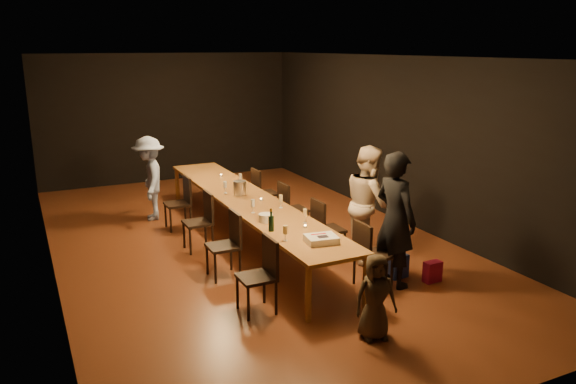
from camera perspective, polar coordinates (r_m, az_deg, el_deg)
name	(u,v)px	position (r m, az deg, el deg)	size (l,w,h in m)	color
ground	(248,242)	(9.40, -4.09, -5.06)	(10.00, 10.00, 0.00)	#4B2212
room_shell	(246,117)	(8.92, -4.33, 7.60)	(6.04, 10.04, 3.02)	black
table	(247,201)	(9.19, -4.17, -0.94)	(0.90, 6.00, 0.75)	#94562B
chair_right_0	(374,254)	(7.63, 8.68, -6.27)	(0.42, 0.42, 0.93)	black
chair_right_1	(329,229)	(8.58, 4.16, -3.73)	(0.42, 0.42, 0.93)	black
chair_right_2	(294,209)	(9.59, 0.58, -1.70)	(0.42, 0.42, 0.93)	black
chair_right_3	(265,193)	(10.64, -2.30, -0.06)	(0.42, 0.42, 0.93)	black
chair_left_0	(256,276)	(6.86, -3.25, -8.55)	(0.42, 0.42, 0.93)	black
chair_left_1	(223,245)	(7.91, -6.63, -5.42)	(0.42, 0.42, 0.93)	black
chair_left_2	(198,222)	(8.99, -9.18, -3.02)	(0.42, 0.42, 0.93)	black
chair_left_3	(177,203)	(10.10, -11.17, -1.13)	(0.42, 0.42, 0.93)	black
woman_birthday	(395,219)	(7.62, 10.84, -2.74)	(0.67, 0.44, 1.85)	black
woman_tan	(369,203)	(8.50, 8.21, -1.14)	(0.85, 0.66, 1.75)	beige
man_blue	(150,178)	(10.69, -13.88, 1.34)	(1.01, 0.58, 1.56)	#8A9ED5
child	(376,297)	(6.35, 8.88, -10.47)	(0.48, 0.31, 0.98)	#3D3122
gift_bag_red	(432,272)	(8.06, 14.47, -7.84)	(0.25, 0.14, 0.29)	#BB1C52
gift_bag_blue	(398,266)	(8.10, 11.10, -7.38)	(0.27, 0.18, 0.33)	navy
birthday_cake	(321,239)	(7.13, 3.41, -4.81)	(0.43, 0.37, 0.09)	white
plate_stack	(266,218)	(7.94, -2.28, -2.63)	(0.20, 0.20, 0.11)	white
champagne_bottle	(271,220)	(7.52, -1.72, -2.84)	(0.07, 0.07, 0.32)	black
ice_bucket	(240,188)	(9.38, -4.93, 0.42)	(0.21, 0.21, 0.24)	#BABABF
wineglass_0	(285,233)	(7.16, -0.28, -4.21)	(0.06, 0.06, 0.21)	beige
wineglass_1	(305,216)	(7.86, 1.74, -2.46)	(0.06, 0.06, 0.21)	beige
wineglass_2	(253,206)	(8.36, -3.58, -1.44)	(0.06, 0.06, 0.21)	silver
wineglass_3	(281,201)	(8.59, -0.73, -0.96)	(0.06, 0.06, 0.21)	beige
wineglass_4	(225,187)	(9.51, -6.40, 0.48)	(0.06, 0.06, 0.21)	silver
wineglass_5	(240,179)	(10.05, -4.86, 1.30)	(0.06, 0.06, 0.21)	silver
tealight_near	(305,227)	(7.70, 1.76, -3.53)	(0.05, 0.05, 0.03)	#B2B7B2
tealight_mid	(261,200)	(9.03, -2.76, -0.79)	(0.05, 0.05, 0.03)	#B2B7B2
tealight_far	(221,175)	(10.78, -6.82, 1.69)	(0.05, 0.05, 0.03)	#B2B7B2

